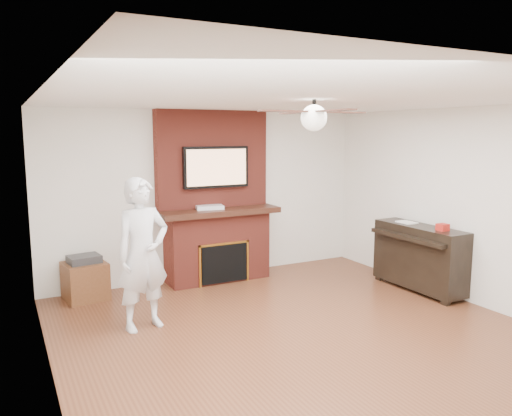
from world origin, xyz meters
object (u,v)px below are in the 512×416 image
fireplace (215,213)px  side_table (85,279)px  person (143,254)px  piano (419,256)px

fireplace → side_table: fireplace is taller
person → fireplace: bearing=31.4°
fireplace → side_table: 2.03m
person → piano: 3.78m
fireplace → person: (-1.46, -1.40, -0.15)m
side_table → piano: (4.17, -1.74, 0.22)m
person → piano: bearing=-18.7°
piano → person: bearing=173.1°
person → piano: size_ratio=1.22×
person → side_table: bearing=95.7°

